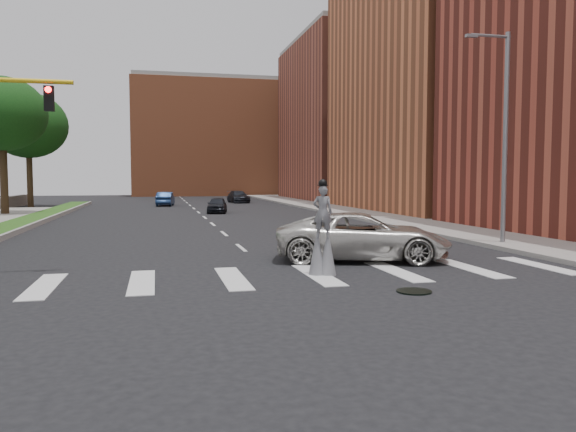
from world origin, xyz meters
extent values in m
plane|color=black|center=(0.00, 0.00, 0.00)|extent=(160.00, 160.00, 0.00)
cube|color=#234D16|center=(-11.50, 20.00, 0.12)|extent=(2.00, 60.00, 0.25)
cube|color=gray|center=(-10.45, 20.00, 0.14)|extent=(0.20, 60.00, 0.28)
cube|color=gray|center=(12.50, 25.00, 0.09)|extent=(5.00, 90.00, 0.18)
cylinder|color=black|center=(3.00, -2.00, 0.02)|extent=(0.90, 0.90, 0.04)
cube|color=#C6673E|center=(22.00, 30.00, 12.00)|extent=(16.00, 22.00, 24.00)
cube|color=#9C4B39|center=(22.00, 54.00, 10.00)|extent=(16.00, 22.00, 20.00)
cube|color=#C6673E|center=(6.00, 78.00, 9.00)|extent=(26.00, 14.00, 18.00)
cylinder|color=slate|center=(11.00, 6.00, 4.50)|extent=(0.20, 0.20, 9.00)
cylinder|color=slate|center=(10.20, 6.00, 8.80)|extent=(1.80, 0.12, 0.12)
cube|color=slate|center=(9.30, 6.00, 8.75)|extent=(0.50, 0.18, 0.12)
cube|color=black|center=(-6.50, 3.00, 5.30)|extent=(0.28, 0.18, 0.75)
cylinder|color=#FF0C0C|center=(-6.50, 2.90, 5.55)|extent=(0.18, 0.06, 0.18)
cylinder|color=#2E2012|center=(1.58, 0.91, 0.56)|extent=(0.07, 0.07, 1.11)
cylinder|color=#2E2012|center=(1.28, 1.01, 0.56)|extent=(0.07, 0.07, 1.11)
cone|color=slate|center=(1.58, 0.91, 0.70)|extent=(0.52, 0.52, 1.39)
cone|color=slate|center=(1.28, 1.01, 0.70)|extent=(0.52, 0.52, 1.39)
imported|color=slate|center=(1.43, 0.96, 1.91)|extent=(0.67, 0.53, 1.59)
sphere|color=black|center=(1.43, 0.96, 2.77)|extent=(0.26, 0.26, 0.26)
cylinder|color=black|center=(1.43, 0.96, 2.72)|extent=(0.34, 0.34, 0.02)
cube|color=yellow|center=(1.47, 1.09, 2.35)|extent=(0.22, 0.05, 0.10)
imported|color=beige|center=(3.69, 3.52, 0.85)|extent=(6.68, 4.48, 1.70)
imported|color=black|center=(1.46, 31.12, 0.65)|extent=(2.13, 4.03, 1.31)
imported|color=navy|center=(-2.51, 43.63, 0.71)|extent=(2.01, 4.44, 1.41)
imported|color=black|center=(5.79, 48.87, 0.68)|extent=(2.34, 4.86, 1.36)
cylinder|color=#2E2012|center=(-14.62, 31.16, 3.03)|extent=(0.56, 0.56, 6.06)
ellipsoid|color=black|center=(-14.62, 31.16, 7.70)|extent=(6.56, 6.56, 5.57)
cylinder|color=#2E2012|center=(-15.40, 43.96, 3.04)|extent=(0.56, 0.56, 6.09)
ellipsoid|color=black|center=(-15.40, 43.96, 7.95)|extent=(7.45, 7.45, 6.33)
camera|label=1|loc=(-3.43, -15.14, 2.96)|focal=35.00mm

